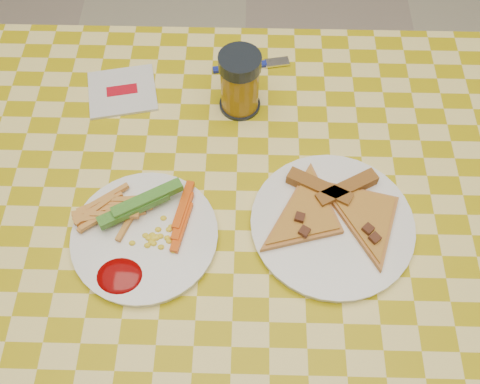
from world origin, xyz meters
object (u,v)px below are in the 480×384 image
Objects in this scene: plate_left at (145,237)px; drink_glass at (240,83)px; table at (235,251)px; plate_right at (332,225)px.

drink_glass is at bearing 62.69° from plate_left.
plate_right reaches higher than table.
plate_left is 0.89× the size of plate_right.
drink_glass is (0.00, 0.25, 0.13)m from table.
plate_left is 0.28m from plate_right.
table is at bearing -90.37° from drink_glass.
drink_glass reaches higher than plate_right.
plate_left is 1.85× the size of drink_glass.
drink_glass is at bearing 89.63° from table.
plate_left is at bearing -117.31° from drink_glass.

